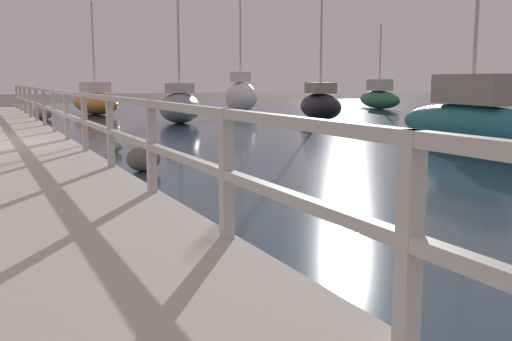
% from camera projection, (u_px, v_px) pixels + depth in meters
% --- Properties ---
extents(railing, '(0.10, 32.50, 1.09)m').
position_uv_depth(railing, '(66.00, 107.00, 13.21)').
color(railing, beige).
rests_on(railing, dock_walkway).
extents(boulder_near_dock, '(0.78, 0.70, 0.58)m').
position_uv_depth(boulder_near_dock, '(43.00, 113.00, 24.60)').
color(boulder_near_dock, gray).
rests_on(boulder_near_dock, ground).
extents(boulder_water_edge, '(0.61, 0.55, 0.46)m').
position_uv_depth(boulder_water_edge, '(143.00, 159.00, 10.66)').
color(boulder_water_edge, '#666056').
rests_on(boulder_water_edge, ground).
extents(boulder_upstream, '(0.37, 0.33, 0.28)m').
position_uv_depth(boulder_upstream, '(114.00, 146.00, 13.46)').
color(boulder_upstream, gray).
rests_on(boulder_upstream, ground).
extents(sailboat_black, '(1.99, 3.59, 6.04)m').
position_uv_depth(sailboat_black, '(320.00, 104.00, 24.14)').
color(sailboat_black, black).
rests_on(sailboat_black, water_surface).
extents(sailboat_gray, '(2.37, 3.43, 7.36)m').
position_uv_depth(sailboat_gray, '(180.00, 106.00, 22.55)').
color(sailboat_gray, gray).
rests_on(sailboat_gray, water_surface).
extents(sailboat_green, '(2.18, 5.15, 4.68)m').
position_uv_depth(sailboat_green, '(379.00, 97.00, 33.93)').
color(sailboat_green, '#236B42').
rests_on(sailboat_green, water_surface).
extents(sailboat_teal, '(1.98, 5.98, 5.17)m').
position_uv_depth(sailboat_teal, '(471.00, 121.00, 13.92)').
color(sailboat_teal, '#1E707A').
rests_on(sailboat_teal, water_surface).
extents(sailboat_orange, '(2.08, 5.36, 5.23)m').
position_uv_depth(sailboat_orange, '(95.00, 102.00, 28.38)').
color(sailboat_orange, orange).
rests_on(sailboat_orange, water_surface).
extents(sailboat_white, '(1.15, 3.30, 6.51)m').
position_uv_depth(sailboat_white, '(240.00, 96.00, 29.64)').
color(sailboat_white, white).
rests_on(sailboat_white, water_surface).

